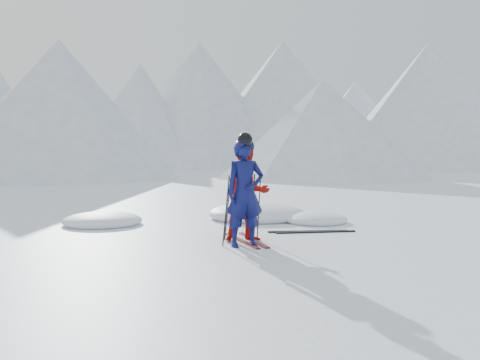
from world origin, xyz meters
name	(u,v)px	position (x,y,z in m)	size (l,w,h in m)	color
ground	(321,233)	(0.00, 0.00, 0.00)	(160.00, 160.00, 0.00)	white
mountain_range	(171,96)	(5.71, 35.31, 6.72)	(106.15, 62.94, 15.53)	#B2BCD1
skier_blue	(245,193)	(-2.02, -0.82, 0.95)	(0.69, 0.45, 1.89)	#0C0F48
skier_red	(247,194)	(-1.77, -0.33, 0.89)	(0.87, 0.67, 1.78)	#B6160E
pole_blue_left	(226,211)	(-2.32, -0.67, 0.63)	(0.02, 0.02, 1.26)	black
pole_blue_right	(253,209)	(-1.77, -0.57, 0.63)	(0.02, 0.02, 1.26)	black
pole_red_left	(228,209)	(-2.07, -0.08, 0.59)	(0.02, 0.02, 1.19)	black
pole_red_right	(259,208)	(-1.47, -0.18, 0.59)	(0.02, 0.02, 1.19)	black
ski_worn_left	(241,241)	(-1.89, -0.33, 0.01)	(0.09, 1.70, 0.03)	black
ski_worn_right	(253,240)	(-1.65, -0.33, 0.01)	(0.09, 1.70, 0.03)	black
ski_loose_a	(308,231)	(-0.18, 0.23, 0.01)	(0.09, 1.70, 0.03)	black
ski_loose_b	(316,232)	(-0.08, 0.08, 0.01)	(0.09, 1.70, 0.03)	black
snow_lumps	(248,221)	(-0.69, 2.23, 0.00)	(9.49, 6.24, 0.54)	white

